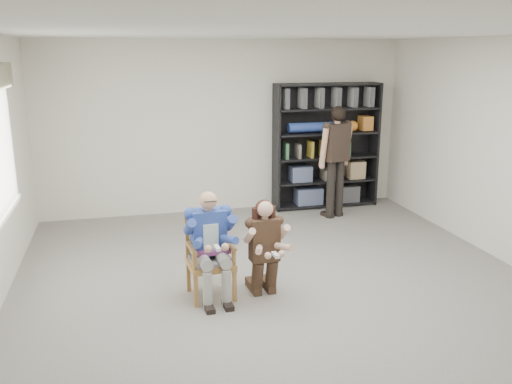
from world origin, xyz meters
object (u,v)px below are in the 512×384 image
object	(u,v)px
bookshelf	(326,146)
standing_man	(336,163)
armchair	(210,257)
kneeling_woman	(265,249)
seated_man	(210,245)

from	to	relation	value
bookshelf	standing_man	world-z (taller)	bookshelf
armchair	kneeling_woman	bearing A→B (deg)	-15.43
kneeling_woman	bookshelf	bearing A→B (deg)	55.10
kneeling_woman	bookshelf	xyz separation A→B (m)	(1.92, 3.18, 0.50)
seated_man	bookshelf	bearing A→B (deg)	46.99
armchair	seated_man	xyz separation A→B (m)	(0.00, 0.00, 0.14)
armchair	standing_man	bearing A→B (deg)	41.23
bookshelf	standing_man	bearing A→B (deg)	-96.77
seated_man	kneeling_woman	bearing A→B (deg)	-15.43
seated_man	standing_man	size ratio (longest dim) A/B	0.67
bookshelf	standing_man	xyz separation A→B (m)	(-0.08, -0.64, -0.16)
seated_man	armchair	bearing A→B (deg)	0.00
kneeling_woman	bookshelf	world-z (taller)	bookshelf
armchair	bookshelf	xyz separation A→B (m)	(2.50, 3.06, 0.59)
standing_man	armchair	bearing A→B (deg)	-154.20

